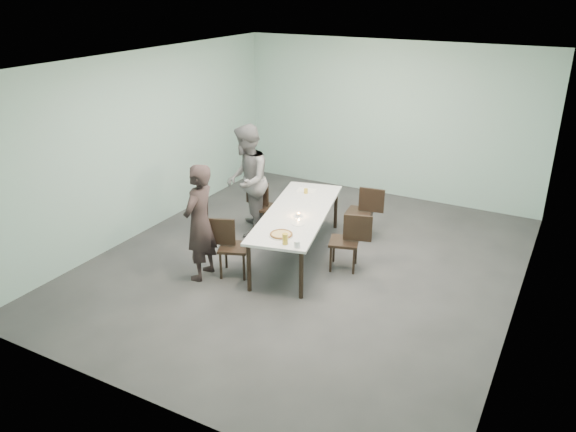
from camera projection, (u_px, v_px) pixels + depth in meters
The scene contains 16 objects.
ground at pixel (306, 263), 8.59m from camera, with size 7.00×7.00×0.00m, color #333335.
room_shell at pixel (308, 134), 7.80m from camera, with size 6.02×7.02×3.01m.
table at pixel (297, 215), 8.56m from camera, with size 1.46×2.74×0.75m.
chair_near_left at pixel (229, 243), 8.09m from camera, with size 0.65×0.54×0.87m.
chair_far_left at pixel (263, 203), 9.53m from camera, with size 0.62×0.43×0.87m.
chair_near_right at pixel (350, 238), 8.25m from camera, with size 0.65×0.52×0.87m.
chair_far_right at pixel (365, 209), 9.30m from camera, with size 0.63×0.47×0.87m.
diner_near at pixel (200, 222), 7.89m from camera, with size 0.62×0.41×1.71m, color black.
diner_far at pixel (247, 181), 9.29m from camera, with size 0.91×0.71×1.87m, color slate.
pizza at pixel (281, 234), 7.72m from camera, with size 0.34×0.34×0.04m.
side_plate at pixel (298, 224), 8.09m from camera, with size 0.18×0.18×0.01m, color white.
beer_glass at pixel (285, 239), 7.45m from camera, with size 0.08×0.08×0.15m, color gold.
water_tumbler at pixel (297, 244), 7.38m from camera, with size 0.08×0.08×0.09m, color silver.
tealight at pixel (298, 215), 8.36m from camera, with size 0.06×0.06×0.05m.
amber_tumbler at pixel (306, 191), 9.24m from camera, with size 0.07×0.07×0.08m, color gold.
menu at pixel (306, 190), 9.39m from camera, with size 0.30×0.22×0.01m, color silver.
Camera 1 is at (3.39, -6.84, 4.00)m, focal length 35.00 mm.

